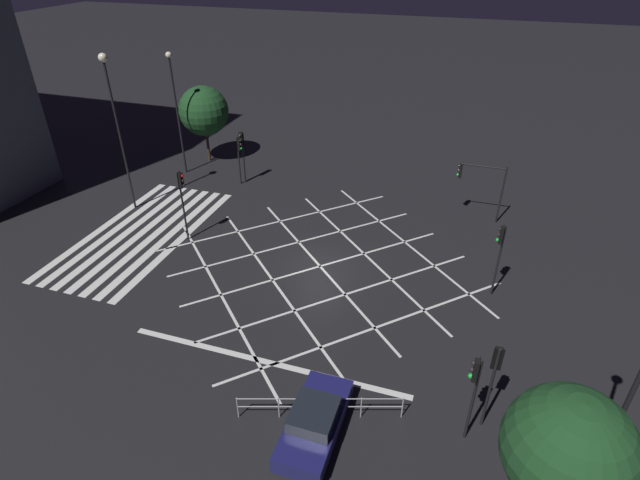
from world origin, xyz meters
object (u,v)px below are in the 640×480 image
(traffic_light_ne_cross, at_px, (474,383))
(traffic_light_median_south, at_px, (182,193))
(traffic_light_sw_main, at_px, (242,147))
(traffic_light_median_north, at_px, (500,247))
(street_lamp_west, at_px, (175,98))
(street_lamp_east, at_px, (113,105))
(street_tree_near, at_px, (204,111))
(traffic_light_ne_main, at_px, (494,371))
(street_tree_far, at_px, (568,450))
(traffic_light_nw_cross, at_px, (478,179))
(waiting_car, at_px, (315,422))
(traffic_light_sw_cross, at_px, (239,151))

(traffic_light_ne_cross, bearing_deg, traffic_light_median_south, -28.39)
(traffic_light_sw_main, relative_size, traffic_light_median_north, 0.97)
(traffic_light_median_north, distance_m, street_lamp_west, 24.69)
(traffic_light_median_north, relative_size, street_lamp_east, 0.40)
(street_lamp_west, relative_size, street_tree_near, 1.49)
(traffic_light_sw_main, bearing_deg, traffic_light_ne_main, 46.90)
(traffic_light_median_south, xyz_separation_m, street_tree_far, (12.01, 19.25, 0.96))
(traffic_light_nw_cross, height_order, traffic_light_ne_cross, traffic_light_ne_cross)
(traffic_light_sw_main, distance_m, traffic_light_median_north, 19.64)
(traffic_light_sw_main, bearing_deg, traffic_light_ne_cross, 44.40)
(street_lamp_west, xyz_separation_m, street_tree_near, (-2.67, 0.58, -1.68))
(traffic_light_median_south, bearing_deg, waiting_car, -42.56)
(traffic_light_sw_main, height_order, street_tree_far, street_tree_far)
(traffic_light_sw_main, relative_size, traffic_light_ne_cross, 1.00)
(traffic_light_sw_main, relative_size, traffic_light_ne_main, 1.01)
(waiting_car, bearing_deg, traffic_light_ne_cross, -73.09)
(traffic_light_sw_cross, bearing_deg, street_tree_near, 144.21)
(street_tree_near, bearing_deg, street_lamp_west, -12.19)
(traffic_light_nw_cross, xyz_separation_m, street_tree_near, (-3.40, -20.97, 1.24))
(traffic_light_nw_cross, bearing_deg, street_tree_far, 99.01)
(street_lamp_west, distance_m, street_tree_far, 32.30)
(street_lamp_east, xyz_separation_m, street_tree_near, (-8.86, 0.78, -2.87))
(traffic_light_ne_cross, height_order, street_tree_near, street_tree_near)
(traffic_light_ne_cross, relative_size, waiting_car, 0.91)
(traffic_light_median_north, relative_size, traffic_light_sw_cross, 1.13)
(traffic_light_ne_main, height_order, street_tree_near, street_tree_near)
(traffic_light_median_south, relative_size, waiting_car, 1.04)
(traffic_light_nw_cross, height_order, waiting_car, traffic_light_nw_cross)
(traffic_light_sw_main, relative_size, traffic_light_median_south, 0.88)
(traffic_light_median_south, height_order, street_tree_far, street_tree_far)
(traffic_light_sw_main, relative_size, street_tree_far, 0.66)
(street_lamp_west, bearing_deg, traffic_light_ne_main, 53.54)
(traffic_light_ne_cross, xyz_separation_m, street_tree_far, (2.91, 2.41, 1.32))
(traffic_light_sw_cross, xyz_separation_m, street_tree_near, (-3.22, -4.47, 1.53))
(traffic_light_nw_cross, bearing_deg, street_lamp_east, 14.09)
(traffic_light_median_south, relative_size, street_lamp_east, 0.44)
(traffic_light_ne_cross, bearing_deg, traffic_light_ne_main, -127.18)
(traffic_light_ne_cross, distance_m, waiting_car, 5.84)
(traffic_light_ne_main, xyz_separation_m, waiting_car, (2.44, -5.86, -2.10))
(street_lamp_west, relative_size, street_tree_far, 1.52)
(street_tree_near, bearing_deg, traffic_light_median_south, 23.24)
(traffic_light_median_south, relative_size, traffic_light_median_north, 1.10)
(traffic_light_ne_cross, xyz_separation_m, street_tree_near, (-20.49, -21.73, 1.30))
(traffic_light_nw_cross, relative_size, street_lamp_west, 0.43)
(traffic_light_median_south, height_order, traffic_light_ne_main, traffic_light_median_south)
(waiting_car, bearing_deg, traffic_light_median_south, 47.44)
(street_tree_near, height_order, street_tree_far, street_tree_near)
(traffic_light_median_north, bearing_deg, traffic_light_nw_cross, -79.86)
(street_lamp_west, bearing_deg, street_tree_far, 50.01)
(traffic_light_nw_cross, distance_m, street_tree_near, 21.28)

